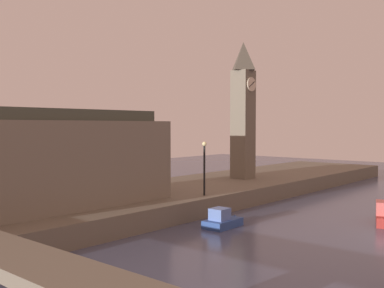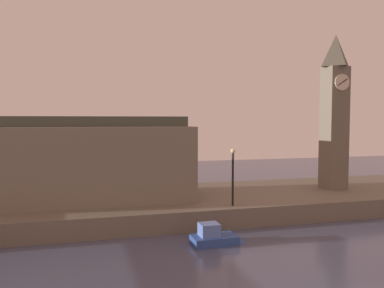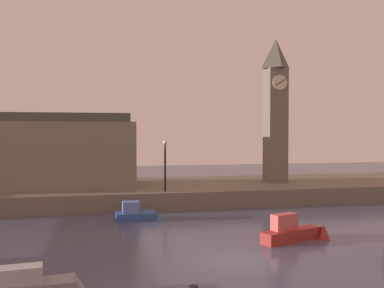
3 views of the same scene
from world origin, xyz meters
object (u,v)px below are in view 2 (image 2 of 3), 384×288
parliament_hall (80,160)px  boat_tour_blue (219,237)px  streetlamp (233,171)px  clock_tower (334,110)px

parliament_hall → boat_tour_blue: 13.11m
boat_tour_blue → streetlamp: bearing=58.2°
clock_tower → parliament_hall: clock_tower is taller
parliament_hall → boat_tour_blue: (8.64, -8.87, -4.33)m
clock_tower → streetlamp: clock_tower is taller
parliament_hall → streetlamp: 12.14m
streetlamp → clock_tower: bearing=20.5°
streetlamp → boat_tour_blue: 5.94m
clock_tower → parliament_hall: (-22.85, 0.52, -4.12)m
parliament_hall → boat_tour_blue: bearing=-45.8°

